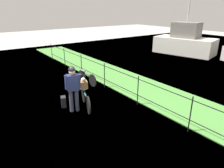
{
  "coord_description": "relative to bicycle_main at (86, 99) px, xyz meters",
  "views": [
    {
      "loc": [
        5.11,
        -2.75,
        3.52
      ],
      "look_at": [
        -0.49,
        1.32,
        0.9
      ],
      "focal_mm": 32.36,
      "sensor_mm": 36.0,
      "label": 1
    }
  ],
  "objects": [
    {
      "name": "bicycle_main",
      "position": [
        0.0,
        0.0,
        0.0
      ],
      "size": [
        1.55,
        0.55,
        0.64
      ],
      "color": "black",
      "rests_on": "ground"
    },
    {
      "name": "moored_boat_near",
      "position": [
        -3.71,
        11.17,
        0.58
      ],
      "size": [
        4.94,
        3.18,
        4.07
      ],
      "color": "silver",
      "rests_on": "ground"
    },
    {
      "name": "grass_strip",
      "position": [
        0.99,
        3.06,
        -0.33
      ],
      "size": [
        27.0,
        2.4,
        0.03
      ],
      "primitive_type": "cube",
      "color": "#478438",
      "rests_on": "ground"
    },
    {
      "name": "ground_plane",
      "position": [
        0.99,
        -0.47,
        -0.34
      ],
      "size": [
        60.0,
        60.0,
        0.0
      ],
      "primitive_type": "plane",
      "color": "#9E9993"
    },
    {
      "name": "bicycle_parked",
      "position": [
        -2.21,
        1.3,
        -0.02
      ],
      "size": [
        1.6,
        0.17,
        0.6
      ],
      "color": "black",
      "rests_on": "ground"
    },
    {
      "name": "iron_fence",
      "position": [
        0.99,
        1.7,
        0.34
      ],
      "size": [
        18.04,
        0.04,
        1.17
      ],
      "color": "black",
      "rests_on": "ground"
    },
    {
      "name": "cyclist_person",
      "position": [
        0.02,
        -0.48,
        0.66
      ],
      "size": [
        0.37,
        0.52,
        1.68
      ],
      "color": "#383D51",
      "rests_on": "ground"
    },
    {
      "name": "mooring_bollard",
      "position": [
        -2.74,
        1.2,
        -0.16
      ],
      "size": [
        0.2,
        0.2,
        0.36
      ],
      "primitive_type": "cylinder",
      "color": "#38383D",
      "rests_on": "ground"
    },
    {
      "name": "wooden_crate",
      "position": [
        -0.33,
        0.11,
        0.44
      ],
      "size": [
        0.41,
        0.37,
        0.28
      ],
      "primitive_type": "cube",
      "rotation": [
        0.0,
        0.0,
        -0.32
      ],
      "color": "brown",
      "rests_on": "bicycle_main"
    },
    {
      "name": "terrier_dog",
      "position": [
        -0.31,
        0.1,
        0.66
      ],
      "size": [
        0.32,
        0.22,
        0.18
      ],
      "color": "silver",
      "rests_on": "wooden_crate"
    },
    {
      "name": "backpack_on_paving",
      "position": [
        -0.55,
        -0.66,
        -0.14
      ],
      "size": [
        0.32,
        0.26,
        0.4
      ],
      "primitive_type": "cube",
      "rotation": [
        0.0,
        0.0,
        2.8
      ],
      "color": "black",
      "rests_on": "ground"
    }
  ]
}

